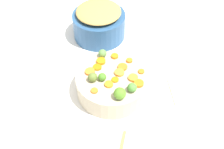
# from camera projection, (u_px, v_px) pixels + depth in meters

# --- Properties ---
(tabletop) EXTENTS (2.40, 2.40, 0.02)m
(tabletop) POSITION_uv_depth(u_px,v_px,m) (99.00, 99.00, 1.11)
(tabletop) COLOR white
(tabletop) RESTS_ON ground
(serving_bowl_carrots) EXTENTS (0.28, 0.28, 0.09)m
(serving_bowl_carrots) POSITION_uv_depth(u_px,v_px,m) (112.00, 84.00, 1.09)
(serving_bowl_carrots) COLOR #B6A98E
(serving_bowl_carrots) RESTS_ON tabletop
(metal_pot) EXTENTS (0.24, 0.24, 0.12)m
(metal_pot) POSITION_uv_depth(u_px,v_px,m) (99.00, 25.00, 1.32)
(metal_pot) COLOR #284E7B
(metal_pot) RESTS_ON tabletop
(stuffing_mound) EXTENTS (0.21, 0.21, 0.04)m
(stuffing_mound) POSITION_uv_depth(u_px,v_px,m) (99.00, 11.00, 1.26)
(stuffing_mound) COLOR #AD8B48
(stuffing_mound) RESTS_ON metal_pot
(carrot_slice_0) EXTENTS (0.05, 0.05, 0.01)m
(carrot_slice_0) POSITION_uv_depth(u_px,v_px,m) (119.00, 73.00, 1.07)
(carrot_slice_0) COLOR orange
(carrot_slice_0) RESTS_ON serving_bowl_carrots
(carrot_slice_1) EXTENTS (0.03, 0.03, 0.01)m
(carrot_slice_1) POSITION_uv_depth(u_px,v_px,m) (129.00, 60.00, 1.11)
(carrot_slice_1) COLOR orange
(carrot_slice_1) RESTS_ON serving_bowl_carrots
(carrot_slice_2) EXTENTS (0.04, 0.04, 0.01)m
(carrot_slice_2) POSITION_uv_depth(u_px,v_px,m) (115.00, 80.00, 1.05)
(carrot_slice_2) COLOR orange
(carrot_slice_2) RESTS_ON serving_bowl_carrots
(carrot_slice_3) EXTENTS (0.04, 0.04, 0.01)m
(carrot_slice_3) POSITION_uv_depth(u_px,v_px,m) (90.00, 72.00, 1.07)
(carrot_slice_3) COLOR orange
(carrot_slice_3) RESTS_ON serving_bowl_carrots
(carrot_slice_4) EXTENTS (0.04, 0.04, 0.01)m
(carrot_slice_4) POSITION_uv_depth(u_px,v_px,m) (101.00, 61.00, 1.11)
(carrot_slice_4) COLOR orange
(carrot_slice_4) RESTS_ON serving_bowl_carrots
(carrot_slice_5) EXTENTS (0.03, 0.03, 0.01)m
(carrot_slice_5) POSITION_uv_depth(u_px,v_px,m) (141.00, 71.00, 1.07)
(carrot_slice_5) COLOR orange
(carrot_slice_5) RESTS_ON serving_bowl_carrots
(carrot_slice_6) EXTENTS (0.04, 0.04, 0.01)m
(carrot_slice_6) POSITION_uv_depth(u_px,v_px,m) (139.00, 83.00, 1.03)
(carrot_slice_6) COLOR orange
(carrot_slice_6) RESTS_ON serving_bowl_carrots
(carrot_slice_7) EXTENTS (0.05, 0.05, 0.01)m
(carrot_slice_7) POSITION_uv_depth(u_px,v_px,m) (133.00, 78.00, 1.05)
(carrot_slice_7) COLOR orange
(carrot_slice_7) RESTS_ON serving_bowl_carrots
(carrot_slice_8) EXTENTS (0.04, 0.04, 0.01)m
(carrot_slice_8) POSITION_uv_depth(u_px,v_px,m) (97.00, 67.00, 1.09)
(carrot_slice_8) COLOR orange
(carrot_slice_8) RESTS_ON serving_bowl_carrots
(carrot_slice_9) EXTENTS (0.03, 0.03, 0.01)m
(carrot_slice_9) POSITION_uv_depth(u_px,v_px,m) (94.00, 91.00, 1.01)
(carrot_slice_9) COLOR orange
(carrot_slice_9) RESTS_ON serving_bowl_carrots
(carrot_slice_10) EXTENTS (0.04, 0.04, 0.01)m
(carrot_slice_10) POSITION_uv_depth(u_px,v_px,m) (109.00, 84.00, 1.03)
(carrot_slice_10) COLOR orange
(carrot_slice_10) RESTS_ON serving_bowl_carrots
(carrot_slice_11) EXTENTS (0.04, 0.04, 0.01)m
(carrot_slice_11) POSITION_uv_depth(u_px,v_px,m) (115.00, 56.00, 1.13)
(carrot_slice_11) COLOR orange
(carrot_slice_11) RESTS_ON serving_bowl_carrots
(carrot_slice_12) EXTENTS (0.05, 0.05, 0.01)m
(carrot_slice_12) POSITION_uv_depth(u_px,v_px,m) (122.00, 67.00, 1.09)
(carrot_slice_12) COLOR orange
(carrot_slice_12) RESTS_ON serving_bowl_carrots
(brussels_sprout_0) EXTENTS (0.04, 0.04, 0.04)m
(brussels_sprout_0) POSITION_uv_depth(u_px,v_px,m) (132.00, 88.00, 1.00)
(brussels_sprout_0) COLOR #4C8636
(brussels_sprout_0) RESTS_ON serving_bowl_carrots
(brussels_sprout_1) EXTENTS (0.04, 0.04, 0.04)m
(brussels_sprout_1) POSITION_uv_depth(u_px,v_px,m) (93.00, 77.00, 1.04)
(brussels_sprout_1) COLOR #5B6F2E
(brussels_sprout_1) RESTS_ON serving_bowl_carrots
(brussels_sprout_2) EXTENTS (0.04, 0.04, 0.04)m
(brussels_sprout_2) POSITION_uv_depth(u_px,v_px,m) (120.00, 93.00, 0.98)
(brussels_sprout_2) COLOR #518424
(brussels_sprout_2) RESTS_ON serving_bowl_carrots
(brussels_sprout_3) EXTENTS (0.03, 0.03, 0.03)m
(brussels_sprout_3) POSITION_uv_depth(u_px,v_px,m) (102.00, 77.00, 1.04)
(brussels_sprout_3) COLOR #468025
(brussels_sprout_3) RESTS_ON serving_bowl_carrots
(brussels_sprout_4) EXTENTS (0.03, 0.03, 0.03)m
(brussels_sprout_4) POSITION_uv_depth(u_px,v_px,m) (102.00, 53.00, 1.12)
(brussels_sprout_4) COLOR #568342
(brussels_sprout_4) RESTS_ON serving_bowl_carrots
(dish_towel) EXTENTS (0.22, 0.21, 0.01)m
(dish_towel) POSITION_uv_depth(u_px,v_px,m) (192.00, 90.00, 1.12)
(dish_towel) COLOR #BEB391
(dish_towel) RESTS_ON tabletop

